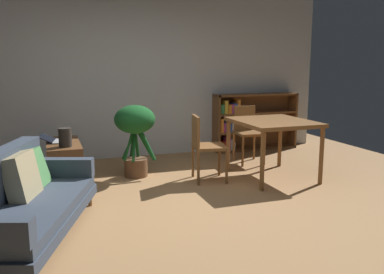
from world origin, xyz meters
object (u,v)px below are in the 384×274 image
object	(u,v)px
dining_chair_far	(247,130)
bookshelf	(249,122)
fabric_couch	(19,199)
dining_chair_near	(204,143)
dining_table	(273,126)
potted_floor_plant	(135,128)
desk_speaker	(65,137)
media_console	(64,162)
open_laptop	(57,140)

from	to	relation	value
dining_chair_far	bookshelf	world-z (taller)	bookshelf
fabric_couch	dining_chair_near	size ratio (longest dim) A/B	2.33
dining_table	dining_chair_far	xyz separation A→B (m)	(0.10, 0.93, -0.20)
potted_floor_plant	desk_speaker	bearing A→B (deg)	-165.71
media_console	desk_speaker	xyz separation A→B (m)	(0.02, -0.29, 0.38)
open_laptop	potted_floor_plant	size ratio (longest dim) A/B	0.43
open_laptop	dining_chair_near	world-z (taller)	dining_chair_near
open_laptop	desk_speaker	size ratio (longest dim) A/B	1.84
fabric_couch	potted_floor_plant	distance (m)	2.21
fabric_couch	desk_speaker	bearing A→B (deg)	71.71
media_console	dining_table	distance (m)	2.82
desk_speaker	bookshelf	size ratio (longest dim) A/B	0.15
potted_floor_plant	dining_chair_far	size ratio (longest dim) A/B	1.13
media_console	dining_chair_far	xyz separation A→B (m)	(2.79, 0.20, 0.24)
dining_table	dining_chair_near	xyz separation A→B (m)	(-0.93, 0.16, -0.20)
dining_chair_near	media_console	bearing A→B (deg)	162.01
open_laptop	media_console	bearing A→B (deg)	-41.52
media_console	dining_chair_far	distance (m)	2.80
open_laptop	dining_chair_far	world-z (taller)	dining_chair_far
potted_floor_plant	bookshelf	world-z (taller)	bookshelf
media_console	dining_table	bearing A→B (deg)	-15.26
open_laptop	dining_chair_far	size ratio (longest dim) A/B	0.49
potted_floor_plant	fabric_couch	bearing A→B (deg)	-129.98
open_laptop	bookshelf	distance (m)	3.47
media_console	potted_floor_plant	bearing A→B (deg)	-3.41
dining_table	dining_chair_far	world-z (taller)	dining_chair_far
desk_speaker	bookshelf	world-z (taller)	bookshelf
open_laptop	dining_chair_near	size ratio (longest dim) A/B	0.49
dining_table	desk_speaker	bearing A→B (deg)	170.63
fabric_couch	bookshelf	world-z (taller)	bookshelf
open_laptop	dining_table	bearing A→B (deg)	-16.17
fabric_couch	media_console	distance (m)	1.79
dining_chair_near	fabric_couch	bearing A→B (deg)	-152.42
dining_chair_near	bookshelf	world-z (taller)	bookshelf
desk_speaker	dining_table	distance (m)	2.71
fabric_couch	bookshelf	size ratio (longest dim) A/B	1.31
dining_chair_near	bookshelf	xyz separation A→B (m)	(1.49, 1.61, -0.00)
open_laptop	dining_table	distance (m)	2.89
potted_floor_plant	dining_chair_near	size ratio (longest dim) A/B	1.13
potted_floor_plant	dining_table	world-z (taller)	potted_floor_plant
desk_speaker	dining_chair_far	bearing A→B (deg)	10.00
dining_chair_far	fabric_couch	bearing A→B (deg)	-149.31
fabric_couch	media_console	bearing A→B (deg)	75.18
media_console	dining_chair_near	world-z (taller)	dining_chair_near
open_laptop	dining_table	size ratio (longest dim) A/B	0.39
fabric_couch	open_laptop	bearing A→B (deg)	78.07
fabric_couch	dining_chair_far	world-z (taller)	dining_chair_far
dining_chair_near	dining_chair_far	size ratio (longest dim) A/B	1.00
open_laptop	potted_floor_plant	distance (m)	1.04
dining_table	potted_floor_plant	bearing A→B (deg)	158.78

